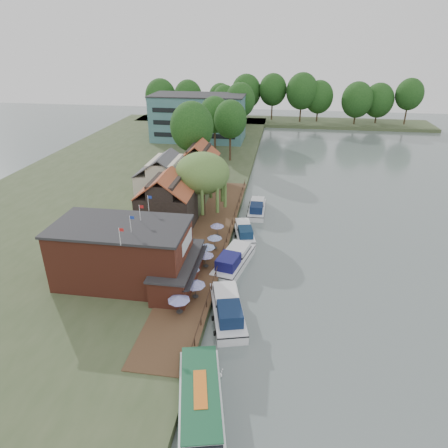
# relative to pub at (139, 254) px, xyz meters

# --- Properties ---
(ground) EXTENTS (260.00, 260.00, 0.00)m
(ground) POSITION_rel_pub_xyz_m (14.00, 1.00, -4.65)
(ground) COLOR slate
(ground) RESTS_ON ground
(land_bank) EXTENTS (50.00, 140.00, 1.00)m
(land_bank) POSITION_rel_pub_xyz_m (-16.00, 36.00, -4.15)
(land_bank) COLOR #384728
(land_bank) RESTS_ON ground
(quay_deck) EXTENTS (6.00, 50.00, 0.10)m
(quay_deck) POSITION_rel_pub_xyz_m (6.00, 11.00, -3.60)
(quay_deck) COLOR #47301E
(quay_deck) RESTS_ON land_bank
(quay_rail) EXTENTS (0.20, 49.00, 1.00)m
(quay_rail) POSITION_rel_pub_xyz_m (8.70, 11.50, -3.15)
(quay_rail) COLOR black
(quay_rail) RESTS_ON land_bank
(pub) EXTENTS (20.00, 11.00, 7.30)m
(pub) POSITION_rel_pub_xyz_m (0.00, 0.00, 0.00)
(pub) COLOR maroon
(pub) RESTS_ON land_bank
(hotel_block) EXTENTS (25.40, 12.40, 12.30)m
(hotel_block) POSITION_rel_pub_xyz_m (-8.00, 71.00, 2.50)
(hotel_block) COLOR #38666B
(hotel_block) RESTS_ON land_bank
(cottage_a) EXTENTS (8.60, 7.60, 8.50)m
(cottage_a) POSITION_rel_pub_xyz_m (-1.00, 15.00, 0.60)
(cottage_a) COLOR black
(cottage_a) RESTS_ON land_bank
(cottage_b) EXTENTS (9.60, 8.60, 8.50)m
(cottage_b) POSITION_rel_pub_xyz_m (-4.00, 25.00, 0.60)
(cottage_b) COLOR beige
(cottage_b) RESTS_ON land_bank
(cottage_c) EXTENTS (7.60, 7.60, 8.50)m
(cottage_c) POSITION_rel_pub_xyz_m (0.00, 34.00, 0.60)
(cottage_c) COLOR black
(cottage_c) RESTS_ON land_bank
(willow) EXTENTS (8.60, 8.60, 10.43)m
(willow) POSITION_rel_pub_xyz_m (3.50, 20.00, 1.56)
(willow) COLOR #476B2D
(willow) RESTS_ON land_bank
(umbrella_0) EXTENTS (2.37, 2.37, 2.38)m
(umbrella_0) POSITION_rel_pub_xyz_m (6.15, -5.67, -2.36)
(umbrella_0) COLOR #1A1C92
(umbrella_0) RESTS_ON quay_deck
(umbrella_1) EXTENTS (2.34, 2.34, 2.38)m
(umbrella_1) POSITION_rel_pub_xyz_m (7.21, -2.77, -2.36)
(umbrella_1) COLOR navy
(umbrella_1) RESTS_ON quay_deck
(umbrella_2) EXTENTS (2.17, 2.17, 2.38)m
(umbrella_2) POSITION_rel_pub_xyz_m (6.01, 0.29, -2.36)
(umbrella_2) COLOR navy
(umbrella_2) RESTS_ON quay_deck
(umbrella_3) EXTENTS (2.07, 2.07, 2.38)m
(umbrella_3) POSITION_rel_pub_xyz_m (7.12, 3.74, -2.36)
(umbrella_3) COLOR navy
(umbrella_3) RESTS_ON quay_deck
(umbrella_4) EXTENTS (2.30, 2.30, 2.38)m
(umbrella_4) POSITION_rel_pub_xyz_m (6.80, 5.84, -2.36)
(umbrella_4) COLOR #1C3F9C
(umbrella_4) RESTS_ON quay_deck
(umbrella_5) EXTENTS (2.03, 2.03, 2.38)m
(umbrella_5) POSITION_rel_pub_xyz_m (7.41, 8.53, -2.36)
(umbrella_5) COLOR #1B3B96
(umbrella_5) RESTS_ON quay_deck
(umbrella_6) EXTENTS (2.02, 2.02, 2.38)m
(umbrella_6) POSITION_rel_pub_xyz_m (7.13, 12.22, -2.36)
(umbrella_6) COLOR #1F1A93
(umbrella_6) RESTS_ON quay_deck
(cruiser_0) EXTENTS (6.15, 11.32, 2.65)m
(cruiser_0) POSITION_rel_pub_xyz_m (10.96, -3.84, -3.32)
(cruiser_0) COLOR silver
(cruiser_0) RESTS_ON ground
(cruiser_1) EXTENTS (5.70, 11.15, 2.61)m
(cruiser_1) POSITION_rel_pub_xyz_m (10.28, 6.47, -3.34)
(cruiser_1) COLOR white
(cruiser_1) RESTS_ON ground
(cruiser_2) EXTENTS (4.89, 9.45, 2.15)m
(cruiser_2) POSITION_rel_pub_xyz_m (10.70, 15.35, -3.57)
(cruiser_2) COLOR white
(cruiser_2) RESTS_ON ground
(cruiser_3) EXTENTS (3.13, 9.48, 2.27)m
(cruiser_3) POSITION_rel_pub_xyz_m (11.94, 24.58, -3.51)
(cruiser_3) COLOR silver
(cruiser_3) RESTS_ON ground
(tour_boat) EXTENTS (6.52, 13.39, 2.81)m
(tour_boat) POSITION_rel_pub_xyz_m (10.76, -16.99, -3.24)
(tour_boat) COLOR silver
(tour_boat) RESTS_ON ground
(swan) EXTENTS (0.44, 0.44, 0.44)m
(swan) POSITION_rel_pub_xyz_m (11.48, -12.35, -4.43)
(swan) COLOR white
(swan) RESTS_ON ground
(bank_tree_0) EXTENTS (8.83, 8.83, 14.93)m
(bank_tree_0) POSITION_rel_pub_xyz_m (-2.87, 41.13, 3.82)
(bank_tree_0) COLOR #143811
(bank_tree_0) RESTS_ON land_bank
(bank_tree_1) EXTENTS (7.46, 7.46, 13.79)m
(bank_tree_1) POSITION_rel_pub_xyz_m (3.46, 52.10, 3.24)
(bank_tree_1) COLOR #143811
(bank_tree_1) RESTS_ON land_bank
(bank_tree_2) EXTENTS (7.51, 7.51, 13.82)m
(bank_tree_2) POSITION_rel_pub_xyz_m (-1.00, 57.17, 3.26)
(bank_tree_2) COLOR #143811
(bank_tree_2) RESTS_ON land_bank
(bank_tree_3) EXTENTS (8.46, 8.46, 14.82)m
(bank_tree_3) POSITION_rel_pub_xyz_m (2.65, 78.44, 3.76)
(bank_tree_3) COLOR #143811
(bank_tree_3) RESTS_ON land_bank
(bank_tree_4) EXTENTS (7.46, 7.46, 13.19)m
(bank_tree_4) POSITION_rel_pub_xyz_m (-3.17, 87.16, 2.95)
(bank_tree_4) COLOR #143811
(bank_tree_4) RESTS_ON land_bank
(bank_tree_5) EXTENTS (7.91, 7.91, 12.17)m
(bank_tree_5) POSITION_rel_pub_xyz_m (-0.23, 93.55, 2.43)
(bank_tree_5) COLOR #143811
(bank_tree_5) RESTS_ON land_bank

